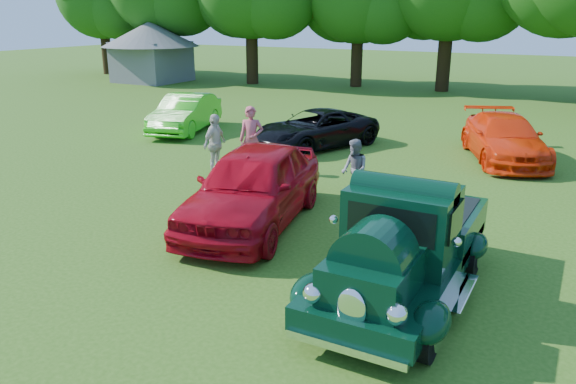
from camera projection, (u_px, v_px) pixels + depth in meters
The scene contains 10 objects.
ground at pixel (304, 265), 10.31m from camera, with size 120.00×120.00×0.00m, color #2C5313.
hero_pickup at pixel (404, 248), 8.99m from camera, with size 2.26×4.85×1.89m.
red_convertible at pixel (253, 186), 12.06m from camera, with size 2.03×5.04×1.72m, color #A90715.
back_car_lime at pixel (185, 113), 21.68m from camera, with size 1.51×4.33×1.43m, color #35D51C.
back_car_black at pixel (316, 129), 19.15m from camera, with size 2.11×4.58×1.27m, color black.
back_car_orange at pixel (504, 138), 17.46m from camera, with size 1.95×4.79×1.39m, color red.
spectator_pink at pixel (251, 140), 16.06m from camera, with size 0.70×0.46×1.91m, color #BC4D5C.
spectator_grey at pixel (354, 170), 13.72m from camera, with size 0.73×0.57×1.51m, color slate.
spectator_white at pixel (215, 144), 15.92m from camera, with size 1.01×0.42×1.72m, color beige.
gazebo at pixel (151, 45), 37.13m from camera, with size 6.40×6.40×3.90m.
Camera 1 is at (4.21, -8.42, 4.42)m, focal length 35.00 mm.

